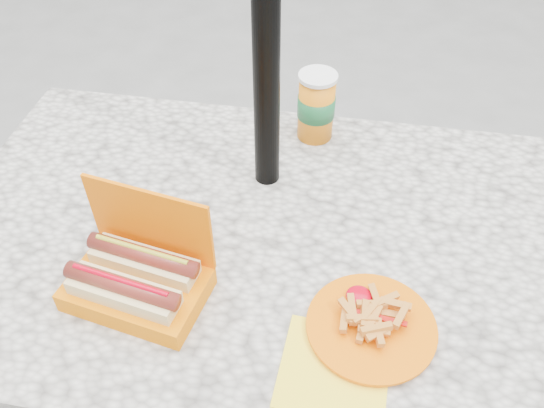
% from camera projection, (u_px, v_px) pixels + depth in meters
% --- Properties ---
extents(picnic_table, '(1.20, 0.80, 0.75)m').
position_uv_depth(picnic_table, '(254.00, 269.00, 1.17)').
color(picnic_table, beige).
rests_on(picnic_table, ground).
extents(umbrella_pole, '(0.05, 0.05, 2.20)m').
position_uv_depth(umbrella_pole, '(266.00, 20.00, 0.96)').
color(umbrella_pole, black).
rests_on(umbrella_pole, ground).
extents(hotdog_box, '(0.25, 0.19, 0.19)m').
position_uv_depth(hotdog_box, '(137.00, 279.00, 0.96)').
color(hotdog_box, '#E56500').
rests_on(hotdog_box, picnic_table).
extents(fries_plate, '(0.24, 0.27, 0.04)m').
position_uv_depth(fries_plate, '(368.00, 328.00, 0.92)').
color(fries_plate, yellow).
rests_on(fries_plate, picnic_table).
extents(soda_cup, '(0.08, 0.08, 0.16)m').
position_uv_depth(soda_cup, '(316.00, 106.00, 1.25)').
color(soda_cup, orange).
rests_on(soda_cup, picnic_table).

